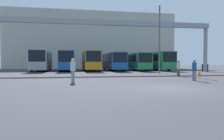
{
  "coord_description": "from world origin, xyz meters",
  "views": [
    {
      "loc": [
        -5.45,
        -11.31,
        1.42
      ],
      "look_at": [
        0.76,
        21.44,
        0.3
      ],
      "focal_mm": 35.0,
      "sensor_mm": 36.0,
      "label": 1
    }
  ],
  "objects_px": {
    "tire_stack": "(205,68)",
    "traffic_cone": "(199,73)",
    "bus_slot_0": "(42,60)",
    "pedestrian_mid_left": "(73,70)",
    "pedestrian_far_center": "(194,70)",
    "lamp_post": "(159,36)",
    "bus_slot_5": "(155,60)",
    "bus_slot_3": "(113,61)",
    "bus_slot_2": "(91,60)",
    "pedestrian_near_left": "(178,68)",
    "bus_slot_4": "(134,61)",
    "bus_slot_1": "(67,60)"
  },
  "relations": [
    {
      "from": "pedestrian_far_center",
      "to": "tire_stack",
      "type": "distance_m",
      "value": 19.81
    },
    {
      "from": "bus_slot_2",
      "to": "traffic_cone",
      "type": "bearing_deg",
      "value": -60.69
    },
    {
      "from": "bus_slot_0",
      "to": "lamp_post",
      "type": "height_order",
      "value": "lamp_post"
    },
    {
      "from": "bus_slot_1",
      "to": "bus_slot_3",
      "type": "distance_m",
      "value": 8.18
    },
    {
      "from": "bus_slot_1",
      "to": "tire_stack",
      "type": "bearing_deg",
      "value": -17.82
    },
    {
      "from": "bus_slot_0",
      "to": "pedestrian_mid_left",
      "type": "height_order",
      "value": "bus_slot_0"
    },
    {
      "from": "bus_slot_2",
      "to": "pedestrian_near_left",
      "type": "height_order",
      "value": "bus_slot_2"
    },
    {
      "from": "tire_stack",
      "to": "traffic_cone",
      "type": "bearing_deg",
      "value": -126.1
    },
    {
      "from": "pedestrian_near_left",
      "to": "lamp_post",
      "type": "distance_m",
      "value": 7.7
    },
    {
      "from": "bus_slot_0",
      "to": "bus_slot_5",
      "type": "xyz_separation_m",
      "value": [
        20.42,
        0.84,
        -0.04
      ]
    },
    {
      "from": "bus_slot_0",
      "to": "lamp_post",
      "type": "xyz_separation_m",
      "value": [
        16.31,
        -10.75,
        3.01
      ]
    },
    {
      "from": "pedestrian_near_left",
      "to": "pedestrian_far_center",
      "type": "xyz_separation_m",
      "value": [
        -1.38,
        -5.18,
        0.0
      ]
    },
    {
      "from": "bus_slot_1",
      "to": "bus_slot_5",
      "type": "bearing_deg",
      "value": 0.86
    },
    {
      "from": "bus_slot_0",
      "to": "bus_slot_3",
      "type": "bearing_deg",
      "value": 1.13
    },
    {
      "from": "pedestrian_near_left",
      "to": "pedestrian_mid_left",
      "type": "xyz_separation_m",
      "value": [
        -10.75,
        -4.85,
        0.05
      ]
    },
    {
      "from": "bus_slot_4",
      "to": "bus_slot_5",
      "type": "height_order",
      "value": "bus_slot_5"
    },
    {
      "from": "bus_slot_1",
      "to": "tire_stack",
      "type": "height_order",
      "value": "bus_slot_1"
    },
    {
      "from": "bus_slot_0",
      "to": "tire_stack",
      "type": "distance_m",
      "value": 26.76
    },
    {
      "from": "pedestrian_far_center",
      "to": "pedestrian_mid_left",
      "type": "bearing_deg",
      "value": -130.54
    },
    {
      "from": "bus_slot_4",
      "to": "bus_slot_0",
      "type": "bearing_deg",
      "value": -176.95
    },
    {
      "from": "bus_slot_0",
      "to": "bus_slot_3",
      "type": "relative_size",
      "value": 0.96
    },
    {
      "from": "bus_slot_3",
      "to": "bus_slot_1",
      "type": "bearing_deg",
      "value": 177.51
    },
    {
      "from": "bus_slot_2",
      "to": "pedestrian_mid_left",
      "type": "bearing_deg",
      "value": -98.47
    },
    {
      "from": "pedestrian_near_left",
      "to": "pedestrian_far_center",
      "type": "distance_m",
      "value": 5.36
    },
    {
      "from": "tire_stack",
      "to": "lamp_post",
      "type": "xyz_separation_m",
      "value": [
        -9.64,
        -4.32,
        4.34
      ]
    },
    {
      "from": "bus_slot_3",
      "to": "lamp_post",
      "type": "relative_size",
      "value": 1.21
    },
    {
      "from": "bus_slot_5",
      "to": "pedestrian_near_left",
      "type": "distance_m",
      "value": 18.74
    },
    {
      "from": "bus_slot_3",
      "to": "traffic_cone",
      "type": "distance_m",
      "value": 18.69
    },
    {
      "from": "bus_slot_5",
      "to": "pedestrian_far_center",
      "type": "relative_size",
      "value": 7.42
    },
    {
      "from": "traffic_cone",
      "to": "lamp_post",
      "type": "xyz_separation_m",
      "value": [
        -1.55,
        6.77,
        4.64
      ]
    },
    {
      "from": "bus_slot_3",
      "to": "lamp_post",
      "type": "bearing_deg",
      "value": -69.75
    },
    {
      "from": "bus_slot_5",
      "to": "tire_stack",
      "type": "relative_size",
      "value": 10.2
    },
    {
      "from": "bus_slot_4",
      "to": "bus_slot_2",
      "type": "bearing_deg",
      "value": -172.09
    },
    {
      "from": "bus_slot_1",
      "to": "traffic_cone",
      "type": "bearing_deg",
      "value": -52.76
    },
    {
      "from": "pedestrian_far_center",
      "to": "tire_stack",
      "type": "xyz_separation_m",
      "value": [
        11.67,
        16.01,
        -0.28
      ]
    },
    {
      "from": "bus_slot_5",
      "to": "lamp_post",
      "type": "xyz_separation_m",
      "value": [
        -4.11,
        -11.59,
        3.05
      ]
    },
    {
      "from": "bus_slot_5",
      "to": "bus_slot_3",
      "type": "bearing_deg",
      "value": -175.8
    },
    {
      "from": "bus_slot_1",
      "to": "lamp_post",
      "type": "height_order",
      "value": "lamp_post"
    },
    {
      "from": "bus_slot_3",
      "to": "bus_slot_5",
      "type": "bearing_deg",
      "value": 4.2
    },
    {
      "from": "pedestrian_mid_left",
      "to": "lamp_post",
      "type": "distance_m",
      "value": 16.58
    },
    {
      "from": "bus_slot_2",
      "to": "pedestrian_near_left",
      "type": "relative_size",
      "value": 6.11
    },
    {
      "from": "bus_slot_0",
      "to": "bus_slot_4",
      "type": "bearing_deg",
      "value": 3.05
    },
    {
      "from": "bus_slot_0",
      "to": "bus_slot_3",
      "type": "distance_m",
      "value": 12.26
    },
    {
      "from": "bus_slot_2",
      "to": "bus_slot_4",
      "type": "bearing_deg",
      "value": 7.91
    },
    {
      "from": "pedestrian_far_center",
      "to": "tire_stack",
      "type": "bearing_deg",
      "value": 105.4
    },
    {
      "from": "bus_slot_2",
      "to": "lamp_post",
      "type": "xyz_separation_m",
      "value": [
        8.14,
        -10.49,
        3.03
      ]
    },
    {
      "from": "bus_slot_1",
      "to": "bus_slot_4",
      "type": "distance_m",
      "value": 12.26
    },
    {
      "from": "bus_slot_0",
      "to": "traffic_cone",
      "type": "bearing_deg",
      "value": -44.46
    },
    {
      "from": "bus_slot_0",
      "to": "bus_slot_5",
      "type": "bearing_deg",
      "value": 2.36
    },
    {
      "from": "bus_slot_2",
      "to": "tire_stack",
      "type": "relative_size",
      "value": 8.36
    }
  ]
}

